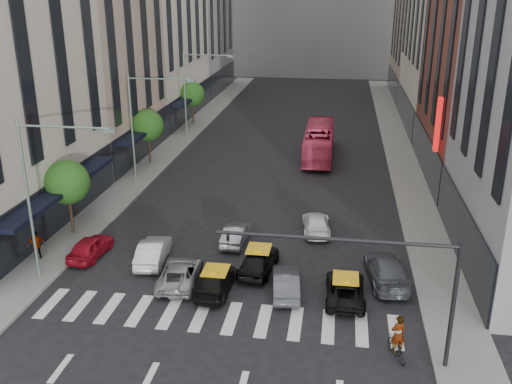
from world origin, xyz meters
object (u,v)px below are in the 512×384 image
at_px(car_white_front, 153,251).
at_px(taxi_center, 259,260).
at_px(streetlamp_near, 42,180).
at_px(bus, 319,142).
at_px(taxi_left, 216,281).
at_px(pedestrian_far, 37,245).
at_px(streetlamp_far, 193,83).
at_px(streetlamp_mid, 143,116).
at_px(motorcycle, 397,348).
at_px(car_red, 91,247).

relative_size(car_white_front, taxi_center, 1.00).
height_order(streetlamp_near, bus, streetlamp_near).
bearing_deg(taxi_left, streetlamp_near, 2.47).
distance_m(bus, pedestrian_far, 29.13).
bearing_deg(bus, taxi_left, 80.46).
distance_m(streetlamp_near, pedestrian_far, 5.65).
bearing_deg(car_white_front, streetlamp_far, -86.52).
relative_size(streetlamp_mid, taxi_center, 2.13).
distance_m(streetlamp_mid, taxi_center, 18.27).
bearing_deg(streetlamp_far, motorcycle, -63.13).
height_order(taxi_center, motorcycle, taxi_center).
xyz_separation_m(streetlamp_near, taxi_left, (9.30, 0.02, -5.28)).
bearing_deg(pedestrian_far, car_white_front, 160.85).
relative_size(car_white_front, taxi_left, 0.99).
bearing_deg(streetlamp_mid, bus, 37.78).
height_order(streetlamp_far, bus, streetlamp_far).
xyz_separation_m(streetlamp_near, car_white_front, (4.84, 2.88, -5.21)).
xyz_separation_m(streetlamp_far, taxi_left, (9.30, -31.98, -5.28)).
xyz_separation_m(streetlamp_mid, car_white_front, (4.84, -13.12, -5.21)).
relative_size(streetlamp_mid, motorcycle, 5.06).
bearing_deg(bus, streetlamp_far, -22.18).
xyz_separation_m(streetlamp_near, streetlamp_far, (0.00, 32.00, 0.00)).
bearing_deg(car_red, motorcycle, 161.15).
bearing_deg(car_red, streetlamp_near, 78.39).
bearing_deg(streetlamp_mid, streetlamp_far, 90.00).
relative_size(taxi_left, motorcycle, 2.40).
xyz_separation_m(car_red, car_white_front, (4.00, -0.11, 0.04)).
distance_m(car_white_front, pedestrian_far, 6.97).
distance_m(streetlamp_mid, taxi_left, 19.23).
distance_m(streetlamp_far, taxi_left, 33.72).
height_order(streetlamp_mid, motorcycle, streetlamp_mid).
distance_m(streetlamp_mid, car_white_front, 14.92).
relative_size(car_white_front, motorcycle, 2.38).
distance_m(streetlamp_near, bus, 30.14).
xyz_separation_m(streetlamp_mid, pedestrian_far, (-2.06, -14.01, -4.87)).
bearing_deg(taxi_left, taxi_center, -125.25).
bearing_deg(car_red, taxi_left, 164.82).
height_order(streetlamp_near, motorcycle, streetlamp_near).
bearing_deg(streetlamp_far, car_white_front, -80.56).
height_order(streetlamp_mid, taxi_left, streetlamp_mid).
distance_m(taxi_left, motorcycle, 10.25).
xyz_separation_m(streetlamp_far, taxi_center, (11.27, -29.42, -5.18)).
xyz_separation_m(streetlamp_mid, motorcycle, (18.50, -20.51, -5.44)).
xyz_separation_m(car_white_front, pedestrian_far, (-6.91, -0.90, 0.34)).
bearing_deg(motorcycle, pedestrian_far, -39.11).
height_order(streetlamp_far, taxi_left, streetlamp_far).
xyz_separation_m(bus, pedestrian_far, (-15.66, -24.56, -0.51)).
bearing_deg(pedestrian_far, taxi_left, 143.65).
distance_m(car_white_front, motorcycle, 15.53).
bearing_deg(bus, streetlamp_near, 62.54).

